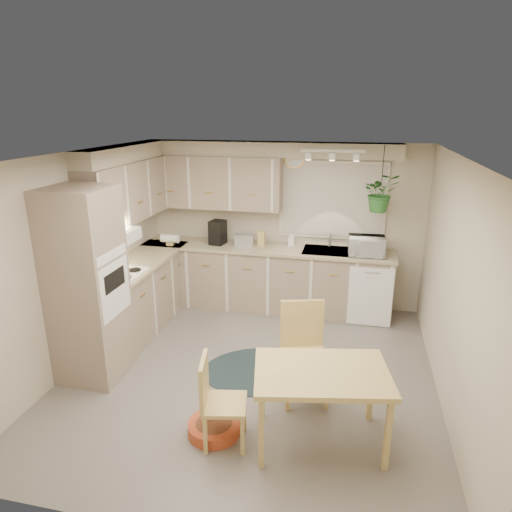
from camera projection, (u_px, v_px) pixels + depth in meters
name	position (u px, v px, depth m)	size (l,w,h in m)	color
floor	(250.00, 373.00, 5.12)	(4.20, 4.20, 0.00)	slate
ceiling	(249.00, 156.00, 4.38)	(4.20, 4.20, 0.00)	white
wall_back	(283.00, 225.00, 6.70)	(4.00, 0.04, 2.40)	#BCB29B
wall_front	(171.00, 388.00, 2.80)	(4.00, 0.04, 2.40)	#BCB29B
wall_left	(78.00, 260.00, 5.17)	(0.04, 4.20, 2.40)	#BCB29B
wall_right	(454.00, 289.00, 4.34)	(0.04, 4.20, 2.40)	#BCB29B
base_cab_left	(143.00, 294.00, 6.15)	(0.60, 1.85, 0.90)	gray
base_cab_back	(265.00, 279.00, 6.70)	(3.60, 0.60, 0.90)	gray
counter_left	(141.00, 261.00, 6.00)	(0.64, 1.89, 0.04)	tan
counter_back	(265.00, 248.00, 6.54)	(3.64, 0.64, 0.04)	tan
oven_stack	(87.00, 286.00, 4.80)	(0.65, 0.65, 2.10)	gray
wall_oven_face	(115.00, 289.00, 4.73)	(0.02, 0.56, 0.58)	white
upper_cab_left	(130.00, 191.00, 5.87)	(0.35, 2.00, 0.75)	gray
upper_cab_back	(213.00, 182.00, 6.55)	(2.00, 0.35, 0.75)	gray
soffit_left	(125.00, 153.00, 5.72)	(0.30, 2.00, 0.20)	#BCB29B
soffit_back	(268.00, 149.00, 6.26)	(3.60, 0.30, 0.20)	#BCB29B
cooktop	(119.00, 274.00, 5.46)	(0.52, 0.58, 0.02)	white
range_hood	(114.00, 237.00, 5.32)	(0.40, 0.60, 0.14)	white
window_blinds	(332.00, 201.00, 6.40)	(1.40, 0.02, 1.00)	beige
window_frame	(332.00, 200.00, 6.41)	(1.50, 0.02, 1.10)	beige
sink	(328.00, 254.00, 6.37)	(0.70, 0.48, 0.10)	#A2A5A9
dishwasher_front	(370.00, 297.00, 6.11)	(0.58, 0.01, 0.83)	white
track_light_bar	(332.00, 151.00, 5.70)	(0.80, 0.04, 0.04)	white
wall_clock	(294.00, 158.00, 6.34)	(0.30, 0.30, 0.03)	gold
dining_table	(320.00, 407.00, 3.98)	(1.14, 0.76, 0.72)	tan
chair_left	(225.00, 402.00, 3.95)	(0.39, 0.39, 0.83)	tan
chair_back	(305.00, 355.00, 4.54)	(0.47, 0.47, 0.99)	tan
braided_rug	(262.00, 370.00, 5.17)	(1.34, 1.01, 0.01)	black
pet_bed	(214.00, 428.00, 4.17)	(0.48, 0.48, 0.11)	#C55127
microwave	(367.00, 244.00, 6.11)	(0.48, 0.26, 0.32)	white
soap_bottle	(291.00, 242.00, 6.60)	(0.09, 0.21, 0.09)	white
hanging_plant	(380.00, 197.00, 5.89)	(0.45, 0.50, 0.39)	#2A6528
coffee_maker	(218.00, 232.00, 6.64)	(0.20, 0.24, 0.35)	black
toaster	(244.00, 240.00, 6.60)	(0.27, 0.15, 0.16)	#A2A5A9
knife_block	(262.00, 238.00, 6.57)	(0.10, 0.10, 0.21)	tan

